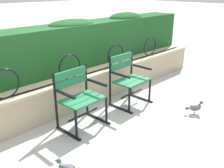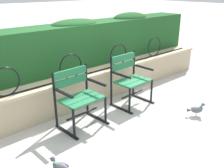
{
  "view_description": "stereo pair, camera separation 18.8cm",
  "coord_description": "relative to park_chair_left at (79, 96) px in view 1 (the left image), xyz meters",
  "views": [
    {
      "loc": [
        -2.57,
        -2.52,
        1.96
      ],
      "look_at": [
        0.0,
        0.04,
        0.55
      ],
      "focal_mm": 40.28,
      "sensor_mm": 36.0,
      "label": 1
    },
    {
      "loc": [
        -2.43,
        -2.65,
        1.96
      ],
      "look_at": [
        0.0,
        0.04,
        0.55
      ],
      "focal_mm": 40.28,
      "sensor_mm": 36.0,
      "label": 2
    }
  ],
  "objects": [
    {
      "name": "iron_arch_fence",
      "position": [
        0.27,
        0.49,
        0.26
      ],
      "size": [
        5.75,
        0.02,
        0.42
      ],
      "color": "black",
      "rests_on": "stone_wall"
    },
    {
      "name": "stone_wall",
      "position": [
        0.54,
        0.56,
        -0.19
      ],
      "size": [
        6.27,
        0.41,
        0.55
      ],
      "color": "tan",
      "rests_on": "ground"
    },
    {
      "name": "pigeon_far_side",
      "position": [
        1.55,
        -1.06,
        -0.35
      ],
      "size": [
        0.24,
        0.22,
        0.22
      ],
      "color": "slate",
      "rests_on": "ground"
    },
    {
      "name": "park_chair_left",
      "position": [
        0.0,
        0.0,
        0.0
      ],
      "size": [
        0.66,
        0.55,
        0.86
      ],
      "color": "#237547",
      "rests_on": "ground"
    },
    {
      "name": "park_chair_right",
      "position": [
        1.09,
        0.01,
        0.01
      ],
      "size": [
        0.64,
        0.54,
        0.89
      ],
      "color": "#237547",
      "rests_on": "ground"
    },
    {
      "name": "ground_plane",
      "position": [
        0.54,
        -0.18,
        -0.47
      ],
      "size": [
        60.0,
        60.0,
        0.0
      ],
      "primitive_type": "plane",
      "color": "#B7B5AF"
    },
    {
      "name": "hedge_row",
      "position": [
        0.54,
        1.04,
        0.51
      ],
      "size": [
        6.14,
        0.6,
        0.89
      ],
      "color": "#1E5123",
      "rests_on": "stone_wall"
    }
  ]
}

